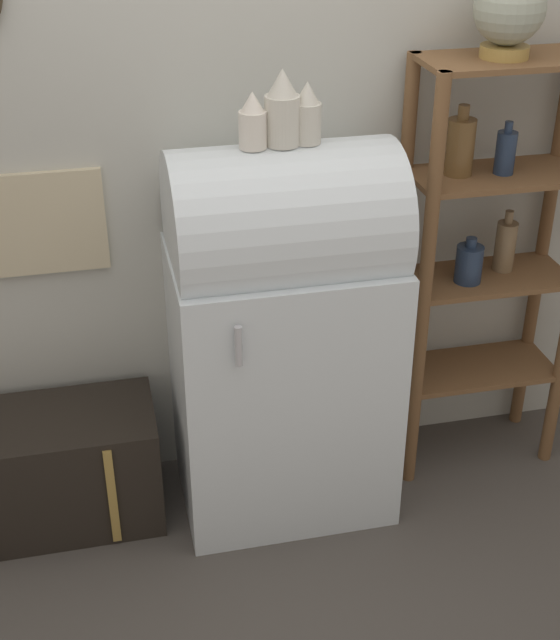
{
  "coord_description": "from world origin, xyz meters",
  "views": [
    {
      "loc": [
        -0.6,
        -2.34,
        2.29
      ],
      "look_at": [
        -0.01,
        0.27,
        0.76
      ],
      "focal_mm": 50.0,
      "sensor_mm": 36.0,
      "label": 1
    }
  ],
  "objects_px": {
    "vase_center": "(283,110)",
    "vase_right": "(307,115)",
    "refrigerator": "(283,334)",
    "globe": "(509,11)",
    "suitcase_trunk": "(49,470)",
    "vase_left": "(253,122)"
  },
  "relations": [
    {
      "from": "vase_left",
      "to": "suitcase_trunk",
      "type": "bearing_deg",
      "value": 176.65
    },
    {
      "from": "refrigerator",
      "to": "vase_center",
      "type": "xyz_separation_m",
      "value": [
        0.0,
        0.01,
        0.79
      ]
    },
    {
      "from": "globe",
      "to": "vase_center",
      "type": "relative_size",
      "value": 1.14
    },
    {
      "from": "vase_left",
      "to": "vase_center",
      "type": "bearing_deg",
      "value": 6.15
    },
    {
      "from": "suitcase_trunk",
      "to": "vase_right",
      "type": "relative_size",
      "value": 4.08
    },
    {
      "from": "globe",
      "to": "refrigerator",
      "type": "bearing_deg",
      "value": -172.89
    },
    {
      "from": "refrigerator",
      "to": "globe",
      "type": "relative_size",
      "value": 5.13
    },
    {
      "from": "globe",
      "to": "vase_center",
      "type": "bearing_deg",
      "value": -173.52
    },
    {
      "from": "vase_center",
      "to": "suitcase_trunk",
      "type": "bearing_deg",
      "value": 177.72
    },
    {
      "from": "vase_center",
      "to": "vase_right",
      "type": "height_order",
      "value": "vase_center"
    },
    {
      "from": "suitcase_trunk",
      "to": "vase_left",
      "type": "xyz_separation_m",
      "value": [
        0.76,
        -0.04,
        1.25
      ]
    },
    {
      "from": "suitcase_trunk",
      "to": "vase_right",
      "type": "height_order",
      "value": "vase_right"
    },
    {
      "from": "refrigerator",
      "to": "vase_left",
      "type": "bearing_deg",
      "value": -178.96
    },
    {
      "from": "suitcase_trunk",
      "to": "refrigerator",
      "type": "bearing_deg",
      "value": -2.86
    },
    {
      "from": "refrigerator",
      "to": "vase_center",
      "type": "bearing_deg",
      "value": 80.4
    },
    {
      "from": "vase_center",
      "to": "vase_right",
      "type": "xyz_separation_m",
      "value": [
        0.08,
        0.0,
        -0.02
      ]
    },
    {
      "from": "suitcase_trunk",
      "to": "vase_right",
      "type": "distance_m",
      "value": 1.57
    },
    {
      "from": "vase_right",
      "to": "vase_center",
      "type": "bearing_deg",
      "value": -178.07
    },
    {
      "from": "globe",
      "to": "vase_left",
      "type": "xyz_separation_m",
      "value": [
        -0.85,
        -0.1,
        -0.27
      ]
    },
    {
      "from": "globe",
      "to": "vase_right",
      "type": "bearing_deg",
      "value": -173.01
    },
    {
      "from": "vase_left",
      "to": "refrigerator",
      "type": "bearing_deg",
      "value": 1.04
    },
    {
      "from": "globe",
      "to": "vase_center",
      "type": "distance_m",
      "value": 0.8
    }
  ]
}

